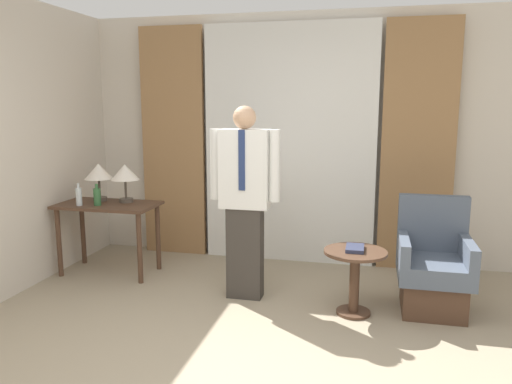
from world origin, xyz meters
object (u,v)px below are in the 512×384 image
object	(u,v)px
bottle_by_lamp	(79,196)
person	(245,196)
bottle_near_edge	(97,196)
book	(355,248)
table_lamp_right	(125,174)
table_lamp_left	(99,173)
armchair	(433,270)
side_table	(355,271)
desk	(108,215)

from	to	relation	value
bottle_by_lamp	person	world-z (taller)	person
bottle_near_edge	book	world-z (taller)	bottle_near_edge
table_lamp_right	bottle_by_lamp	distance (m)	0.50
table_lamp_left	book	size ratio (longest dim) A/B	1.72
table_lamp_left	table_lamp_right	size ratio (longest dim) A/B	1.00
table_lamp_right	bottle_by_lamp	size ratio (longest dim) A/B	1.75
armchair	side_table	distance (m)	0.69
bottle_by_lamp	book	distance (m)	2.75
desk	table_lamp_right	size ratio (longest dim) A/B	2.56
person	desk	bearing A→B (deg)	168.23
table_lamp_right	armchair	world-z (taller)	table_lamp_right
bottle_near_edge	side_table	bearing A→B (deg)	-8.32
table_lamp_right	armchair	xyz separation A→B (m)	(3.00, -0.34, -0.68)
bottle_by_lamp	book	bearing A→B (deg)	-6.46
bottle_by_lamp	person	xyz separation A→B (m)	(1.75, -0.17, 0.11)
desk	table_lamp_right	xyz separation A→B (m)	(0.15, 0.11, 0.42)
bottle_near_edge	bottle_by_lamp	size ratio (longest dim) A/B	0.97
book	bottle_by_lamp	bearing A→B (deg)	173.54
bottle_near_edge	side_table	size ratio (longest dim) A/B	0.40
person	side_table	xyz separation A→B (m)	(0.98, -0.16, -0.57)
bottle_near_edge	desk	bearing A→B (deg)	62.46
table_lamp_left	bottle_by_lamp	size ratio (longest dim) A/B	1.75
table_lamp_left	bottle_near_edge	distance (m)	0.31
table_lamp_left	side_table	world-z (taller)	table_lamp_left
table_lamp_right	armchair	size ratio (longest dim) A/B	0.41
bottle_near_edge	person	bearing A→B (deg)	-7.83
bottle_by_lamp	side_table	xyz separation A→B (m)	(2.73, -0.32, -0.45)
table_lamp_left	armchair	size ratio (longest dim) A/B	0.41
desk	table_lamp_left	world-z (taller)	table_lamp_left
table_lamp_right	book	world-z (taller)	table_lamp_right
table_lamp_right	side_table	distance (m)	2.51
desk	armchair	world-z (taller)	armchair
side_table	book	distance (m)	0.19
table_lamp_right	bottle_near_edge	world-z (taller)	table_lamp_right
desk	person	bearing A→B (deg)	-11.77
bottle_by_lamp	book	size ratio (longest dim) A/B	0.99
table_lamp_left	table_lamp_right	xyz separation A→B (m)	(0.30, 0.00, 0.00)
book	bottle_near_edge	bearing A→B (deg)	171.98
bottle_near_edge	table_lamp_left	bearing A→B (deg)	114.34
person	table_lamp_right	bearing A→B (deg)	162.64
person	armchair	distance (m)	1.73
table_lamp_left	bottle_by_lamp	world-z (taller)	table_lamp_left
armchair	desk	bearing A→B (deg)	175.85
desk	person	world-z (taller)	person
table_lamp_right	bottle_near_edge	size ratio (longest dim) A/B	1.80
side_table	book	world-z (taller)	book
table_lamp_left	desk	bearing A→B (deg)	-36.99
table_lamp_right	side_table	xyz separation A→B (m)	(2.36, -0.59, -0.65)
table_lamp_left	armchair	bearing A→B (deg)	-5.90
table_lamp_right	book	size ratio (longest dim) A/B	1.72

